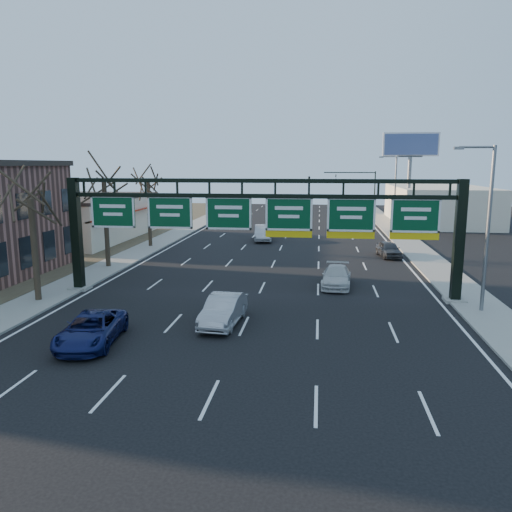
# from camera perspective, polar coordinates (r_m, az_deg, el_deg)

# --- Properties ---
(ground) EXTENTS (160.00, 160.00, 0.00)m
(ground) POSITION_cam_1_polar(r_m,az_deg,el_deg) (23.49, -2.11, -9.52)
(ground) COLOR black
(ground) RESTS_ON ground
(sidewalk_left) EXTENTS (3.00, 120.00, 0.12)m
(sidewalk_left) POSITION_cam_1_polar(r_m,az_deg,el_deg) (45.60, -14.00, 0.08)
(sidewalk_left) COLOR gray
(sidewalk_left) RESTS_ON ground
(sidewalk_right) EXTENTS (3.00, 120.00, 0.12)m
(sidewalk_right) POSITION_cam_1_polar(r_m,az_deg,el_deg) (43.51, 19.28, -0.69)
(sidewalk_right) COLOR gray
(sidewalk_right) RESTS_ON ground
(dirt_strip_left) EXTENTS (21.00, 120.00, 0.06)m
(dirt_strip_left) POSITION_cam_1_polar(r_m,az_deg,el_deg) (51.27, -26.82, 0.35)
(dirt_strip_left) COLOR #473D2B
(dirt_strip_left) RESTS_ON ground
(lane_markings) EXTENTS (21.60, 120.00, 0.01)m
(lane_markings) POSITION_cam_1_polar(r_m,az_deg,el_deg) (42.70, 2.24, -0.38)
(lane_markings) COLOR white
(lane_markings) RESTS_ON ground
(sign_gantry) EXTENTS (24.60, 1.20, 7.20)m
(sign_gantry) POSITION_cam_1_polar(r_m,az_deg,el_deg) (30.17, 0.60, 3.99)
(sign_gantry) COLOR black
(sign_gantry) RESTS_ON ground
(cream_strip) EXTENTS (10.90, 18.40, 4.70)m
(cream_strip) POSITION_cam_1_polar(r_m,az_deg,el_deg) (56.93, -19.02, 4.17)
(cream_strip) COLOR beige
(cream_strip) RESTS_ON ground
(building_right_distant) EXTENTS (12.00, 20.00, 5.00)m
(building_right_distant) POSITION_cam_1_polar(r_m,az_deg,el_deg) (73.83, 20.13, 5.53)
(building_right_distant) COLOR beige
(building_right_distant) RESTS_ON ground
(tree_gantry) EXTENTS (3.60, 3.60, 8.48)m
(tree_gantry) POSITION_cam_1_polar(r_m,az_deg,el_deg) (31.43, -24.52, 7.87)
(tree_gantry) COLOR #2F261A
(tree_gantry) RESTS_ON sidewalk_left
(tree_mid) EXTENTS (3.60, 3.60, 9.24)m
(tree_mid) POSITION_cam_1_polar(r_m,az_deg,el_deg) (40.28, -17.08, 9.76)
(tree_mid) COLOR #2F261A
(tree_mid) RESTS_ON sidewalk_left
(tree_far) EXTENTS (3.60, 3.60, 8.86)m
(tree_far) POSITION_cam_1_polar(r_m,az_deg,el_deg) (49.59, -12.28, 9.59)
(tree_far) COLOR #2F261A
(tree_far) RESTS_ON sidewalk_left
(streetlight_near) EXTENTS (2.15, 0.22, 9.00)m
(streetlight_near) POSITION_cam_1_polar(r_m,az_deg,el_deg) (29.30, 24.81, 3.73)
(streetlight_near) COLOR slate
(streetlight_near) RESTS_ON sidewalk_right
(streetlight_far) EXTENTS (2.15, 0.22, 9.00)m
(streetlight_far) POSITION_cam_1_polar(r_m,az_deg,el_deg) (62.48, 15.50, 7.38)
(streetlight_far) COLOR slate
(streetlight_far) RESTS_ON sidewalk_right
(billboard_right) EXTENTS (7.00, 0.50, 12.00)m
(billboard_right) POSITION_cam_1_polar(r_m,az_deg,el_deg) (67.73, 17.22, 10.87)
(billboard_right) COLOR slate
(billboard_right) RESTS_ON ground
(traffic_signal_mast) EXTENTS (10.16, 0.54, 7.00)m
(traffic_signal_mast) POSITION_cam_1_polar(r_m,az_deg,el_deg) (76.85, 8.87, 8.44)
(traffic_signal_mast) COLOR black
(traffic_signal_mast) RESTS_ON ground
(car_blue_suv) EXTENTS (2.85, 5.18, 1.37)m
(car_blue_suv) POSITION_cam_1_polar(r_m,az_deg,el_deg) (23.93, -18.30, -7.94)
(car_blue_suv) COLOR #12194F
(car_blue_suv) RESTS_ON ground
(car_silver_sedan) EXTENTS (1.90, 4.59, 1.48)m
(car_silver_sedan) POSITION_cam_1_polar(r_m,az_deg,el_deg) (25.47, -3.74, -6.19)
(car_silver_sedan) COLOR #9D9DA1
(car_silver_sedan) RESTS_ON ground
(car_white_wagon) EXTENTS (2.17, 4.68, 1.32)m
(car_white_wagon) POSITION_cam_1_polar(r_m,az_deg,el_deg) (33.62, 9.17, -2.33)
(car_white_wagon) COLOR silver
(car_white_wagon) RESTS_ON ground
(car_grey_far) EXTENTS (2.14, 4.21, 1.37)m
(car_grey_far) POSITION_cam_1_polar(r_m,az_deg,el_deg) (45.23, 14.93, 0.76)
(car_grey_far) COLOR #3A3C3F
(car_grey_far) RESTS_ON ground
(car_silver_distant) EXTENTS (2.25, 5.17, 1.65)m
(car_silver_distant) POSITION_cam_1_polar(r_m,az_deg,el_deg) (53.10, 0.84, 2.66)
(car_silver_distant) COLOR #A8A8AD
(car_silver_distant) RESTS_ON ground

